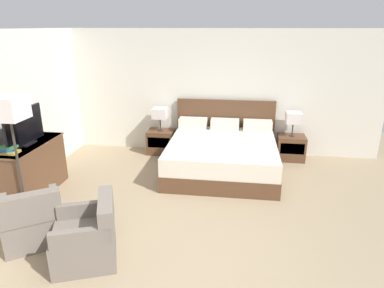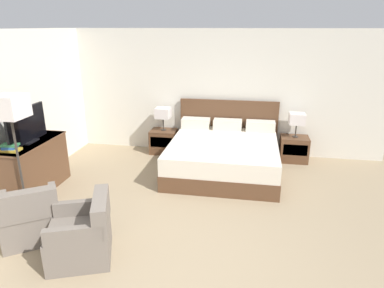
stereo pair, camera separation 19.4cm
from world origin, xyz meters
The scene contains 16 objects.
ground_plane centered at (0.00, 0.00, 0.00)m, with size 11.76×11.76×0.00m, color #998466.
wall_back centered at (0.00, 3.95, 1.27)m, with size 6.96×0.06×2.54m, color silver.
wall_left centered at (-2.91, 1.66, 1.27)m, with size 0.06×5.72×2.54m, color silver.
bed centered at (0.36, 2.90, 0.32)m, with size 2.02×2.08×1.15m.
nightstand_left centered at (-0.98, 3.65, 0.25)m, with size 0.54×0.43×0.50m.
nightstand_right centered at (1.70, 3.65, 0.25)m, with size 0.54×0.43×0.50m.
table_lamp_left centered at (-0.98, 3.65, 0.87)m, with size 0.30×0.30×0.48m.
table_lamp_right centered at (1.70, 3.65, 0.87)m, with size 0.30×0.30×0.48m.
dresser centered at (-2.60, 1.53, 0.44)m, with size 0.52×1.29×0.85m.
tv centered at (-2.59, 1.52, 1.12)m, with size 0.18×0.91×0.56m.
book_red_cover centered at (-2.60, 1.11, 0.87)m, with size 0.25×0.18×0.04m, color gold.
book_blue_cover centered at (-2.62, 1.11, 0.90)m, with size 0.18×0.16×0.04m, color #234C8E.
book_small_top centered at (-2.61, 1.11, 0.94)m, with size 0.23×0.14×0.03m, color #2D7042.
armchair_by_window centered at (-1.84, 0.31, 0.28)m, with size 0.95×0.95×0.76m.
armchair_companion centered at (-1.01, 0.07, 0.28)m, with size 0.89×0.88×0.76m.
floor_lamp centered at (-2.30, 0.84, 1.50)m, with size 0.39×0.39×1.74m.
Camera 2 is at (0.82, -3.04, 2.58)m, focal length 32.00 mm.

